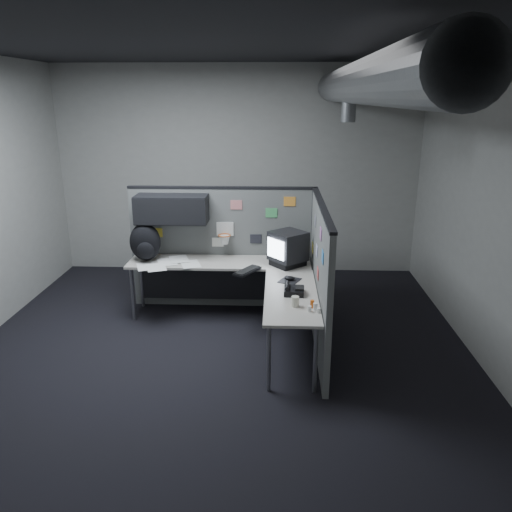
{
  "coord_description": "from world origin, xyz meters",
  "views": [
    {
      "loc": [
        0.62,
        -4.99,
        2.72
      ],
      "look_at": [
        0.39,
        0.35,
        1.01
      ],
      "focal_mm": 35.0,
      "sensor_mm": 36.0,
      "label": 1
    }
  ],
  "objects_px": {
    "monitor": "(288,248)",
    "desk": "(237,278)",
    "phone": "(293,290)",
    "keyboard": "(247,271)",
    "backpack": "(145,243)"
  },
  "relations": [
    {
      "from": "keyboard",
      "to": "phone",
      "type": "xyz_separation_m",
      "value": [
        0.53,
        -0.66,
        0.02
      ]
    },
    {
      "from": "phone",
      "to": "keyboard",
      "type": "bearing_deg",
      "value": 140.84
    },
    {
      "from": "monitor",
      "to": "keyboard",
      "type": "bearing_deg",
      "value": -145.83
    },
    {
      "from": "phone",
      "to": "backpack",
      "type": "bearing_deg",
      "value": 162.4
    },
    {
      "from": "monitor",
      "to": "backpack",
      "type": "height_order",
      "value": "backpack"
    },
    {
      "from": "keyboard",
      "to": "backpack",
      "type": "xyz_separation_m",
      "value": [
        -1.31,
        0.39,
        0.22
      ]
    },
    {
      "from": "desk",
      "to": "monitor",
      "type": "height_order",
      "value": "monitor"
    },
    {
      "from": "monitor",
      "to": "backpack",
      "type": "distance_m",
      "value": 1.8
    },
    {
      "from": "keyboard",
      "to": "phone",
      "type": "bearing_deg",
      "value": -64.6
    },
    {
      "from": "phone",
      "to": "backpack",
      "type": "height_order",
      "value": "backpack"
    },
    {
      "from": "desk",
      "to": "keyboard",
      "type": "relative_size",
      "value": 5.56
    },
    {
      "from": "monitor",
      "to": "desk",
      "type": "bearing_deg",
      "value": -160.78
    },
    {
      "from": "monitor",
      "to": "backpack",
      "type": "relative_size",
      "value": 1.1
    },
    {
      "from": "keyboard",
      "to": "backpack",
      "type": "distance_m",
      "value": 1.38
    },
    {
      "from": "desk",
      "to": "backpack",
      "type": "bearing_deg",
      "value": 166.87
    }
  ]
}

